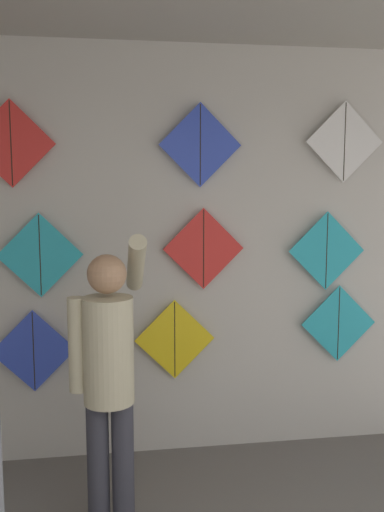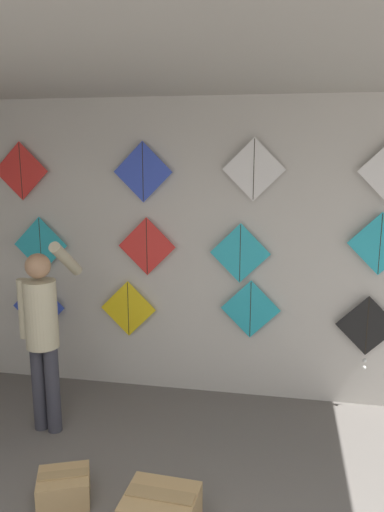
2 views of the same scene
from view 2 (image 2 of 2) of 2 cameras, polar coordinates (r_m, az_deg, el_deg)
name	(u,v)px [view 2 (image 2 of 2)]	position (r m, az deg, el deg)	size (l,w,h in m)	color
back_panel	(193,251)	(4.69, 0.14, 0.58)	(5.81, 0.06, 2.80)	beige
ceiling_slab	(137,60)	(2.96, -6.34, 21.41)	(5.81, 4.19, 0.04)	#A8A399
shopkeeper	(43,326)	(4.29, -16.71, -7.71)	(0.41, 0.55, 1.63)	#383842
cardboard_box	(161,511)	(3.51, -3.60, -27.12)	(0.47, 0.41, 0.24)	tan
cardboard_box_spare	(64,488)	(3.82, -14.44, -24.25)	(0.43, 0.40, 0.20)	tan
kite_0	(39,307)	(5.28, -17.11, -5.58)	(0.55, 0.01, 0.55)	blue
kite_1	(128,309)	(4.91, -7.29, -5.99)	(0.55, 0.01, 0.55)	yellow
kite_2	(250,309)	(4.67, 6.70, -6.06)	(0.55, 0.01, 0.55)	#28B2C6
kite_3	(367,328)	(4.76, 19.36, -7.82)	(0.55, 0.04, 0.69)	black
kite_4	(41,245)	(5.09, -16.93, 1.22)	(0.55, 0.01, 0.55)	#28B2C6
kite_5	(147,246)	(4.69, -5.18, 1.09)	(0.55, 0.01, 0.55)	red
kite_6	(240,253)	(4.55, 5.52, 0.32)	(0.55, 0.01, 0.55)	#28B2C6
kite_7	(380,244)	(4.58, 20.71, 1.30)	(0.55, 0.01, 0.55)	#28B2C6
kite_8	(21,171)	(5.09, -18.97, 9.16)	(0.55, 0.01, 0.55)	red
kite_9	(143,172)	(4.62, -5.64, 9.54)	(0.55, 0.01, 0.55)	blue
kite_10	(254,169)	(4.45, 7.08, 9.79)	(0.55, 0.01, 0.55)	white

